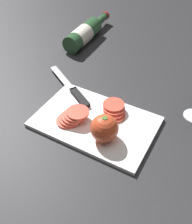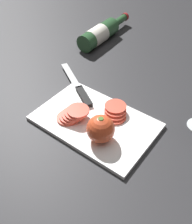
{
  "view_description": "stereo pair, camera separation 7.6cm",
  "coord_description": "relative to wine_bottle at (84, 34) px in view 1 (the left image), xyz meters",
  "views": [
    {
      "loc": [
        -0.18,
        0.48,
        0.56
      ],
      "look_at": [
        0.09,
        -0.0,
        0.04
      ],
      "focal_mm": 42.0,
      "sensor_mm": 36.0,
      "label": 1
    },
    {
      "loc": [
        -0.25,
        0.44,
        0.56
      ],
      "look_at": [
        0.09,
        -0.0,
        0.04
      ],
      "focal_mm": 42.0,
      "sensor_mm": 36.0,
      "label": 2
    }
  ],
  "objects": [
    {
      "name": "tomato_slice_stack_near",
      "position": [
        -0.23,
        0.45,
        -0.01
      ],
      "size": [
        0.09,
        0.09,
        0.03
      ],
      "color": "#DB4C38",
      "rests_on": "cutting_board"
    },
    {
      "name": "cutting_board",
      "position": [
        -0.29,
        0.41,
        -0.03
      ],
      "size": [
        0.35,
        0.23,
        0.01
      ],
      "color": "white",
      "rests_on": "ground_plane"
    },
    {
      "name": "wine_bottle",
      "position": [
        0.0,
        0.0,
        0.0
      ],
      "size": [
        0.08,
        0.34,
        0.08
      ],
      "color": "#2D5633",
      "rests_on": "ground_plane"
    },
    {
      "name": "knife",
      "position": [
        -0.17,
        0.34,
        -0.02
      ],
      "size": [
        0.24,
        0.16,
        0.01
      ],
      "rotation": [
        0.0,
        0.0,
        5.75
      ],
      "color": "silver",
      "rests_on": "cutting_board"
    },
    {
      "name": "ground_plane",
      "position": [
        -0.38,
        0.42,
        -0.04
      ],
      "size": [
        3.0,
        3.0,
        0.0
      ],
      "primitive_type": "plane",
      "color": "#28282B"
    },
    {
      "name": "whole_tomato",
      "position": [
        -0.34,
        0.46,
        0.01
      ],
      "size": [
        0.08,
        0.08,
        0.08
      ],
      "color": "#DB4C28",
      "rests_on": "cutting_board"
    },
    {
      "name": "tomato_slice_stack_far",
      "position": [
        -0.32,
        0.36,
        -0.01
      ],
      "size": [
        0.08,
        0.09,
        0.03
      ],
      "color": "#DB4C38",
      "rests_on": "cutting_board"
    }
  ]
}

